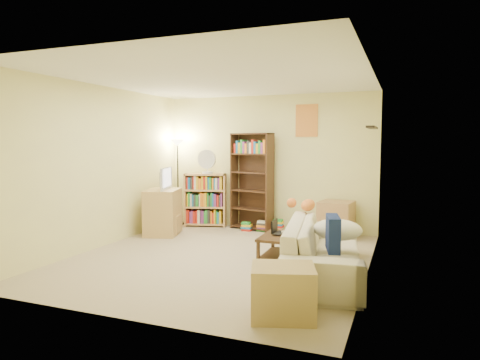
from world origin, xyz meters
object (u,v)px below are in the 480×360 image
Objects in this scene: tall_bookshelf at (252,179)px; desk_fan at (207,162)px; tabby_cat at (305,205)px; laptop at (282,233)px; tv_stand at (163,212)px; side_table at (336,219)px; floor_lamp at (178,157)px; mug at (285,235)px; short_bookshelf at (206,200)px; coffee_table at (279,245)px; television at (162,179)px; sofa at (324,249)px; end_cabinet at (283,292)px.

tall_bookshelf is 3.89× the size of desk_fan.
tabby_cat is 1.64× the size of laptop.
tv_stand is (-2.42, 0.83, 0.03)m from laptop.
side_table is at bearing 9.58° from tall_bookshelf.
tabby_cat is at bearing -27.16° from tv_stand.
desk_fan reaches higher than tv_stand.
tv_stand is 0.47× the size of floor_lamp.
mug is 0.07× the size of tall_bookshelf.
tall_bookshelf is at bearing 1.64° from floor_lamp.
tabby_cat is at bearing -26.59° from floor_lamp.
tall_bookshelf is 1.05m from short_bookshelf.
mug is (0.14, -0.18, 0.19)m from coffee_table.
floor_lamp is 2.72× the size of side_table.
laptop is 2.64m from television.
side_table is (2.48, -0.07, -0.95)m from desk_fan.
sofa is at bearing -34.26° from floor_lamp.
television is (-3.08, 1.32, 0.67)m from sofa.
tall_bookshelf is at bearing 20.02° from tv_stand.
television is 1.14m from short_bookshelf.
coffee_table is at bearing 126.83° from mug.
tabby_cat is 1.45m from side_table.
floor_lamp reaches higher than desk_fan.
tall_bookshelf reaches higher than coffee_table.
laptop is (-0.25, -0.32, -0.37)m from tabby_cat.
mug is 0.29× the size of desk_fan.
floor_lamp is at bearing 153.41° from tabby_cat.
tv_stand is at bearing 77.21° from laptop.
short_bookshelf is at bearing -166.14° from tall_bookshelf.
sofa is 3.56m from short_bookshelf.
laptop is 2.00m from end_cabinet.
television reaches higher than tabby_cat.
floor_lamp is at bearing 130.86° from end_cabinet.
television is (-2.39, 0.88, 0.78)m from coffee_table.
floor_lamp reaches higher than short_bookshelf.
end_cabinet is (0.30, -2.23, -0.50)m from tabby_cat.
sofa is 0.83m from coffee_table.
floor_lamp is at bearing -164.50° from tall_bookshelf.
tabby_cat is 0.89× the size of end_cabinet.
tv_stand is 1.19× the size of television.
tabby_cat is 0.50× the size of short_bookshelf.
coffee_table is 0.16m from laptop.
tabby_cat is 0.29× the size of tall_bookshelf.
coffee_table is at bearing -46.27° from tall_bookshelf.
short_bookshelf is 1.77× the size of end_cabinet.
coffee_table is 2.66m from television.
tall_bookshelf is 1.75× the size of short_bookshelf.
television is (-2.67, 0.52, 0.25)m from tabby_cat.
desk_fan is 0.65m from floor_lamp.
desk_fan reaches higher than coffee_table.
mug is 2.97m from short_bookshelf.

